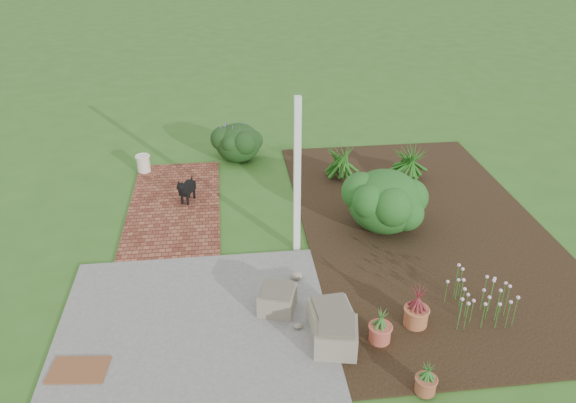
{
  "coord_description": "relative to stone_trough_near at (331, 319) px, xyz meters",
  "views": [
    {
      "loc": [
        -0.71,
        -7.27,
        4.9
      ],
      "look_at": [
        0.2,
        0.4,
        0.7
      ],
      "focal_mm": 35.0,
      "sensor_mm": 36.0,
      "label": 1
    }
  ],
  "objects": [
    {
      "name": "stone_trough_mid",
      "position": [
        0.0,
        -0.34,
        0.0
      ],
      "size": [
        0.61,
        0.61,
        0.34
      ],
      "primitive_type": "cube",
      "rotation": [
        0.0,
        0.0,
        -0.21
      ],
      "color": "#73705A",
      "rests_on": "concrete_patio"
    },
    {
      "name": "cream_ceramic_urn",
      "position": [
        -2.86,
        5.06,
        0.0
      ],
      "size": [
        0.34,
        0.34,
        0.34
      ],
      "primitive_type": "cylinder",
      "rotation": [
        0.0,
        0.0,
        0.4
      ],
      "color": "beige",
      "rests_on": "brick_path"
    },
    {
      "name": "stone_trough_far",
      "position": [
        -0.63,
        0.47,
        -0.02
      ],
      "size": [
        0.57,
        0.57,
        0.3
      ],
      "primitive_type": "cube",
      "rotation": [
        0.0,
        0.0,
        -0.31
      ],
      "color": "#726357",
      "rests_on": "concrete_patio"
    },
    {
      "name": "garden_bed",
      "position": [
        2.02,
        2.35,
        -0.19
      ],
      "size": [
        4.0,
        7.0,
        0.03
      ],
      "primitive_type": "cube",
      "color": "black",
      "rests_on": "ground"
    },
    {
      "name": "concrete_patio",
      "position": [
        -1.73,
        0.1,
        -0.19
      ],
      "size": [
        3.5,
        3.5,
        0.04
      ],
      "primitive_type": "cube",
      "color": "slate",
      "rests_on": "ground"
    },
    {
      "name": "ground",
      "position": [
        -0.48,
        1.85,
        -0.21
      ],
      "size": [
        80.0,
        80.0,
        0.0
      ],
      "primitive_type": "plane",
      "color": "#335F1E",
      "rests_on": "ground"
    },
    {
      "name": "evergreen_shrub",
      "position": [
        1.34,
        2.41,
        0.34
      ],
      "size": [
        1.56,
        1.56,
        1.04
      ],
      "primitive_type": "ellipsoid",
      "rotation": [
        0.0,
        0.0,
        -0.34
      ],
      "color": "#0A390E",
      "rests_on": "garden_bed"
    },
    {
      "name": "black_dog",
      "position": [
        -1.95,
        3.65,
        0.11
      ],
      "size": [
        0.32,
        0.51,
        0.47
      ],
      "rotation": [
        0.0,
        0.0,
        -0.43
      ],
      "color": "black",
      "rests_on": "brick_path"
    },
    {
      "name": "agapanthus_clump_front",
      "position": [
        0.99,
        4.37,
        0.22
      ],
      "size": [
        0.98,
        0.98,
        0.8
      ],
      "primitive_type": null,
      "rotation": [
        0.0,
        0.0,
        -0.09
      ],
      "color": "#14390C",
      "rests_on": "garden_bed"
    },
    {
      "name": "purple_flowering_bush",
      "position": [
        -0.95,
        5.51,
        0.19
      ],
      "size": [
        1.1,
        1.1,
        0.81
      ],
      "primitive_type": "ellipsoid",
      "rotation": [
        0.0,
        0.0,
        0.18
      ],
      "color": "black",
      "rests_on": "ground"
    },
    {
      "name": "coir_doormat",
      "position": [
        -3.05,
        -0.35,
        -0.16
      ],
      "size": [
        0.71,
        0.5,
        0.02
      ],
      "primitive_type": "cube",
      "rotation": [
        0.0,
        0.0,
        -0.1
      ],
      "color": "brown",
      "rests_on": "concrete_patio"
    },
    {
      "name": "agapanthus_clump_back",
      "position": [
        2.3,
        4.12,
        0.25
      ],
      "size": [
        1.07,
        1.07,
        0.87
      ],
      "primitive_type": null,
      "rotation": [
        0.0,
        0.0,
        -0.12
      ],
      "color": "#173B0C",
      "rests_on": "garden_bed"
    },
    {
      "name": "veranda_post",
      "position": [
        -0.18,
        1.95,
        1.04
      ],
      "size": [
        0.1,
        0.1,
        2.5
      ],
      "primitive_type": "cube",
      "color": "white",
      "rests_on": "ground"
    },
    {
      "name": "terracotta_pot_small_left",
      "position": [
        0.57,
        -0.26,
        -0.07
      ],
      "size": [
        0.34,
        0.34,
        0.23
      ],
      "primitive_type": "cylinder",
      "rotation": [
        0.0,
        0.0,
        0.29
      ],
      "color": "#B6503D",
      "rests_on": "garden_bed"
    },
    {
      "name": "stone_trough_near",
      "position": [
        0.0,
        0.0,
        0.0
      ],
      "size": [
        0.54,
        0.54,
        0.34
      ],
      "primitive_type": "cube",
      "rotation": [
        0.0,
        0.0,
        0.07
      ],
      "color": "gray",
      "rests_on": "concrete_patio"
    },
    {
      "name": "terracotta_pot_small_right",
      "position": [
        0.86,
        -1.13,
        -0.08
      ],
      "size": [
        0.23,
        0.23,
        0.2
      ],
      "primitive_type": "cylinder",
      "rotation": [
        0.0,
        0.0,
        0.01
      ],
      "color": "#964D32",
      "rests_on": "garden_bed"
    },
    {
      "name": "brick_path",
      "position": [
        -2.18,
        3.6,
        -0.19
      ],
      "size": [
        1.6,
        3.5,
        0.04
      ],
      "primitive_type": "cube",
      "color": "#5F2A1E",
      "rests_on": "ground"
    },
    {
      "name": "pink_flower_patch",
      "position": [
        1.97,
        0.1,
        0.1
      ],
      "size": [
        1.03,
        1.03,
        0.55
      ],
      "primitive_type": null,
      "rotation": [
        0.0,
        0.0,
        -0.23
      ],
      "color": "#113D0F",
      "rests_on": "garden_bed"
    },
    {
      "name": "terracotta_pot_bronze",
      "position": [
        1.11,
        -0.02,
        -0.06
      ],
      "size": [
        0.36,
        0.36,
        0.25
      ],
      "primitive_type": "cylinder",
      "rotation": [
        0.0,
        0.0,
        0.18
      ],
      "color": "#A75E38",
      "rests_on": "garden_bed"
    }
  ]
}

